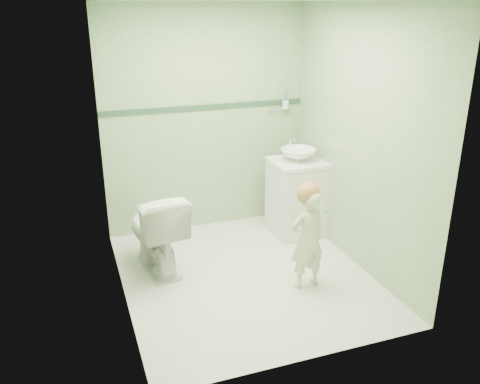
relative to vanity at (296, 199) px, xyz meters
name	(u,v)px	position (x,y,z in m)	size (l,w,h in m)	color
ground	(245,276)	(-0.84, -0.70, -0.40)	(2.50, 2.50, 0.00)	silver
room_shell	(246,152)	(-0.84, -0.70, 0.80)	(2.50, 2.54, 2.40)	#84AD7B
trim_stripe	(205,107)	(-0.84, 0.54, 0.95)	(2.20, 0.02, 0.05)	#294A33
vanity	(296,199)	(0.00, 0.00, 0.00)	(0.52, 0.50, 0.80)	silver
counter	(298,162)	(0.00, 0.00, 0.41)	(0.54, 0.52, 0.04)	white
basin	(298,155)	(0.00, 0.00, 0.49)	(0.37, 0.37, 0.13)	white
faucet	(291,143)	(0.00, 0.19, 0.57)	(0.03, 0.13, 0.18)	silver
cup_holder	(285,104)	(0.05, 0.48, 0.93)	(0.26, 0.07, 0.21)	silver
toilet	(156,231)	(-1.58, -0.29, 0.00)	(0.44, 0.78, 0.79)	white
toddler	(307,239)	(-0.39, -1.03, 0.05)	(0.33, 0.22, 0.91)	beige
hair_cap	(308,193)	(-0.39, -1.01, 0.47)	(0.20, 0.20, 0.20)	#A66E3B
teal_toothbrush	(325,211)	(-0.30, -1.15, 0.35)	(0.11, 0.14, 0.08)	#1A9B6F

